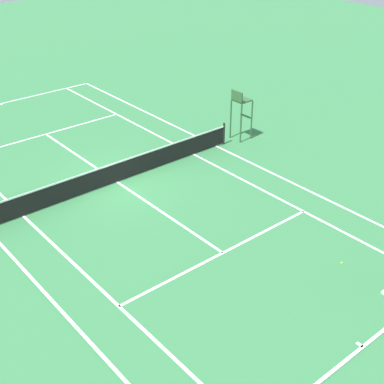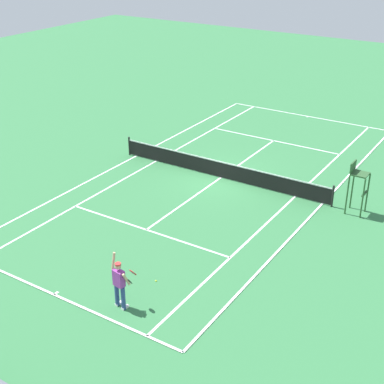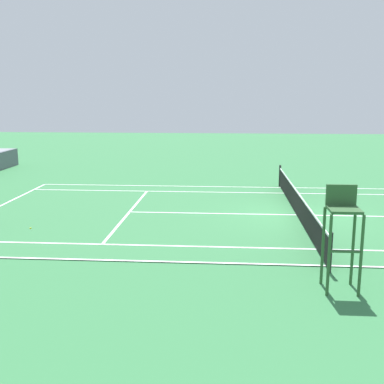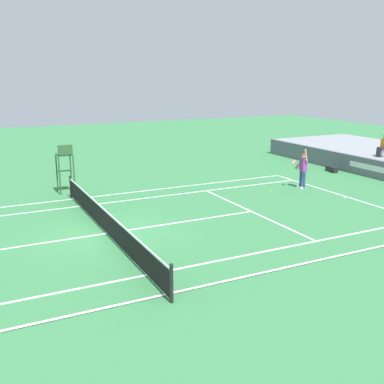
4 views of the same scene
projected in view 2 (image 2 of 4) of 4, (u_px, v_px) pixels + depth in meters
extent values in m
plane|color=#337542|center=(221.00, 178.00, 28.99)|extent=(80.00, 80.00, 0.00)
cube|color=#337542|center=(221.00, 178.00, 28.99)|extent=(10.98, 23.78, 0.02)
cube|color=white|center=(54.00, 295.00, 19.96)|extent=(10.98, 0.10, 0.01)
cube|color=white|center=(308.00, 116.00, 38.00)|extent=(10.98, 0.10, 0.01)
cube|color=white|center=(322.00, 204.00, 26.33)|extent=(0.10, 23.78, 0.01)
cube|color=white|center=(136.00, 156.00, 31.64)|extent=(0.10, 23.78, 0.01)
cube|color=white|center=(295.00, 197.00, 27.00)|extent=(0.10, 23.78, 0.01)
cube|color=white|center=(156.00, 161.00, 30.97)|extent=(0.10, 23.78, 0.01)
cube|color=white|center=(146.00, 230.00, 24.13)|extent=(8.22, 0.10, 0.01)
cube|color=white|center=(274.00, 141.00, 33.84)|extent=(8.22, 0.10, 0.01)
cube|color=white|center=(221.00, 178.00, 28.98)|extent=(0.10, 12.80, 0.01)
cube|color=white|center=(56.00, 293.00, 20.04)|extent=(0.10, 0.20, 0.01)
cube|color=white|center=(308.00, 117.00, 37.93)|extent=(0.10, 0.20, 0.01)
cylinder|color=black|center=(333.00, 196.00, 25.89)|extent=(0.10, 0.10, 1.07)
cylinder|color=black|center=(129.00, 146.00, 31.63)|extent=(0.10, 0.10, 1.07)
cube|color=black|center=(221.00, 170.00, 28.78)|extent=(11.78, 0.02, 0.84)
cube|color=white|center=(221.00, 162.00, 28.60)|extent=(11.78, 0.03, 0.06)
cylinder|color=navy|center=(117.00, 295.00, 19.23)|extent=(0.15, 0.15, 0.92)
cylinder|color=navy|center=(123.00, 299.00, 19.03)|extent=(0.15, 0.15, 0.92)
cube|color=white|center=(119.00, 304.00, 19.45)|extent=(0.16, 0.30, 0.10)
cube|color=white|center=(125.00, 308.00, 19.25)|extent=(0.16, 0.30, 0.10)
cube|color=purple|center=(119.00, 278.00, 18.80)|extent=(0.43, 0.30, 0.60)
sphere|color=tan|center=(118.00, 266.00, 18.59)|extent=(0.22, 0.22, 0.22)
cylinder|color=red|center=(118.00, 264.00, 18.55)|extent=(0.21, 0.21, 0.06)
cylinder|color=tan|center=(113.00, 261.00, 18.73)|extent=(0.12, 0.22, 0.61)
cylinder|color=tan|center=(126.00, 279.00, 18.70)|extent=(0.14, 0.34, 0.56)
cylinder|color=black|center=(130.00, 281.00, 18.81)|extent=(0.07, 0.19, 0.25)
torus|color=red|center=(133.00, 272.00, 18.83)|extent=(0.33, 0.24, 0.26)
cylinder|color=silver|center=(133.00, 272.00, 18.83)|extent=(0.29, 0.20, 0.22)
sphere|color=#D1E533|center=(156.00, 281.00, 20.70)|extent=(0.07, 0.07, 0.07)
cylinder|color=#2D562D|center=(367.00, 193.00, 25.27)|extent=(0.07, 0.07, 1.90)
cylinder|color=#2D562D|center=(363.00, 199.00, 24.74)|extent=(0.07, 0.07, 1.90)
cylinder|color=#2D562D|center=(352.00, 189.00, 25.61)|extent=(0.07, 0.07, 1.90)
cylinder|color=#2D562D|center=(347.00, 195.00, 25.08)|extent=(0.07, 0.07, 1.90)
cube|color=#2D562D|center=(360.00, 174.00, 24.75)|extent=(0.70, 0.70, 0.06)
cube|color=#2D562D|center=(353.00, 167.00, 24.80)|extent=(0.06, 0.70, 0.48)
cube|color=#2D562D|center=(365.00, 194.00, 24.98)|extent=(0.10, 0.70, 0.04)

